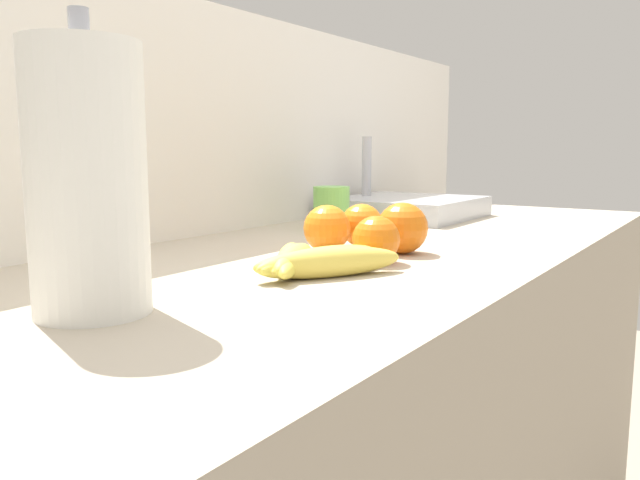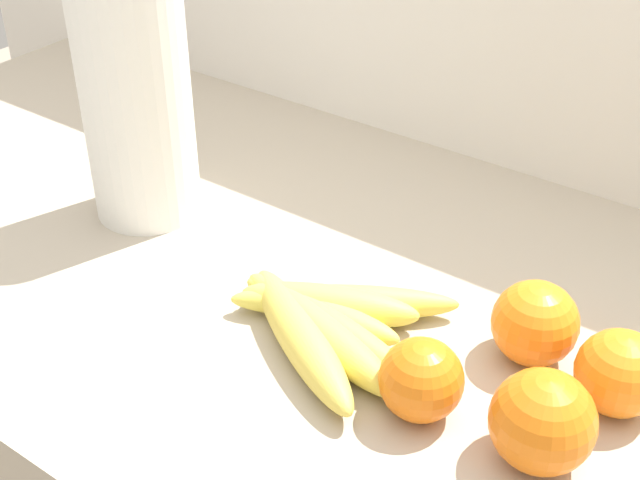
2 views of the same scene
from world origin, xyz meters
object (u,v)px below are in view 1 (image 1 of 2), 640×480
(sink_basin, at_px, (405,207))
(orange_front, at_px, (362,225))
(orange_right, at_px, (327,228))
(banana_bunch, at_px, (311,261))
(paper_towel_roll, at_px, (87,180))
(mug, at_px, (331,208))
(orange_center, at_px, (376,240))
(orange_back_right, at_px, (402,228))

(sink_basin, bearing_deg, orange_front, -162.09)
(orange_right, bearing_deg, orange_front, -11.87)
(banana_bunch, relative_size, paper_towel_roll, 0.71)
(orange_front, xyz_separation_m, mug, (0.17, 0.18, 0.01))
(banana_bunch, distance_m, orange_front, 0.26)
(banana_bunch, relative_size, sink_basin, 0.65)
(orange_center, xyz_separation_m, paper_towel_roll, (-0.41, 0.10, 0.10))
(orange_right, distance_m, orange_back_right, 0.12)
(sink_basin, bearing_deg, orange_center, -157.14)
(orange_right, height_order, paper_towel_roll, paper_towel_roll)
(orange_front, distance_m, sink_basin, 0.49)
(orange_back_right, bearing_deg, orange_right, 116.36)
(orange_center, xyz_separation_m, sink_basin, (0.60, 0.25, -0.01))
(orange_back_right, relative_size, paper_towel_roll, 0.27)
(orange_right, bearing_deg, paper_towel_roll, -177.86)
(paper_towel_roll, bearing_deg, banana_bunch, -13.29)
(orange_front, bearing_deg, paper_towel_roll, 179.99)
(orange_right, bearing_deg, sink_basin, 13.67)
(orange_front, relative_size, paper_towel_roll, 0.24)
(orange_front, relative_size, sink_basin, 0.22)
(paper_towel_roll, distance_m, sink_basin, 1.03)
(orange_center, bearing_deg, mug, 42.40)
(orange_right, xyz_separation_m, sink_basin, (0.55, 0.13, -0.01))
(paper_towel_roll, height_order, mug, paper_towel_roll)
(paper_towel_roll, height_order, sink_basin, paper_towel_roll)
(sink_basin, bearing_deg, banana_bunch, -162.99)
(orange_back_right, height_order, paper_towel_roll, paper_towel_roll)
(mug, bearing_deg, orange_front, -134.60)
(banana_bunch, distance_m, mug, 0.49)
(orange_right, bearing_deg, orange_back_right, -63.64)
(orange_right, height_order, orange_back_right, orange_back_right)
(banana_bunch, bearing_deg, orange_right, 27.00)
(orange_back_right, bearing_deg, sink_basin, 26.16)
(sink_basin, xyz_separation_m, mug, (-0.29, 0.02, 0.02))
(orange_center, relative_size, orange_front, 0.96)
(orange_right, height_order, orange_center, orange_right)
(orange_back_right, relative_size, sink_basin, 0.25)
(orange_center, height_order, paper_towel_roll, paper_towel_roll)
(orange_front, height_order, paper_towel_roll, paper_towel_roll)
(mug, bearing_deg, orange_back_right, -126.93)
(orange_front, bearing_deg, banana_bunch, -164.70)
(paper_towel_roll, distance_m, mug, 0.74)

